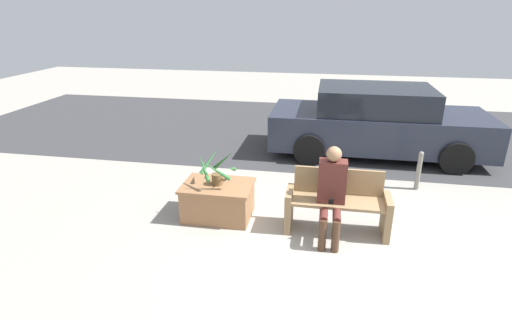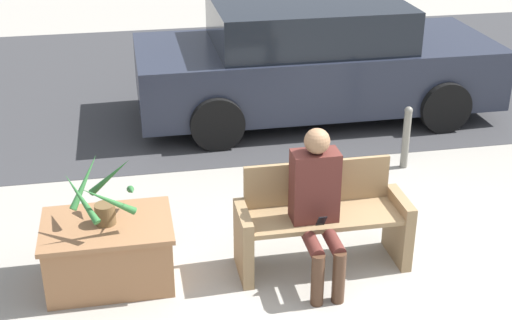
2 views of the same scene
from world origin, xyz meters
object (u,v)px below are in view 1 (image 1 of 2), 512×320
at_px(planter_box, 218,199).
at_px(bollard_post, 419,170).
at_px(person_seated, 332,189).
at_px(parked_car, 377,122).
at_px(potted_plant, 217,170).
at_px(bench, 337,204).

relative_size(planter_box, bollard_post, 1.47).
height_order(person_seated, parked_car, parked_car).
relative_size(person_seated, planter_box, 1.24).
xyz_separation_m(planter_box, potted_plant, (0.00, -0.00, 0.48)).
bearing_deg(person_seated, parked_car, 75.48).
relative_size(bench, planter_box, 1.38).
xyz_separation_m(bench, bollard_post, (1.41, 1.65, -0.05)).
xyz_separation_m(person_seated, parked_car, (0.93, 3.60, 0.01)).
distance_m(person_seated, planter_box, 1.74).
xyz_separation_m(bench, planter_box, (-1.76, 0.07, -0.13)).
distance_m(person_seated, parked_car, 3.72).
bearing_deg(bench, person_seated, -118.45).
relative_size(potted_plant, bollard_post, 0.82).
distance_m(bench, parked_car, 3.53).
bearing_deg(person_seated, bench, 61.55).
height_order(person_seated, bollard_post, person_seated).
bearing_deg(bench, planter_box, 177.70).
bearing_deg(potted_plant, bench, -2.19).
relative_size(parked_car, bollard_post, 6.34).
bearing_deg(potted_plant, bollard_post, 26.51).
relative_size(bench, parked_car, 0.32).
xyz_separation_m(person_seated, bollard_post, (1.51, 1.83, -0.34)).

